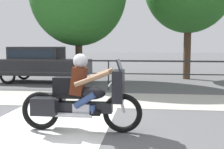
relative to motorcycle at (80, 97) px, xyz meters
name	(u,v)px	position (x,y,z in m)	size (l,w,h in m)	color
ground_plane	(73,133)	(-0.13, -0.12, -0.69)	(120.00, 120.00, 0.00)	#565659
sidewalk_band	(101,99)	(-0.13, 3.28, -0.68)	(44.00, 2.40, 0.01)	#B7B2A8
crosswalk_band	(35,134)	(-0.81, -0.32, -0.68)	(2.67, 6.00, 0.01)	silver
fence_railing	(108,66)	(-0.13, 5.19, 0.21)	(36.00, 0.05, 1.14)	#232326
motorcycle	(80,97)	(0.00, 0.00, 0.00)	(2.44, 0.76, 1.54)	black
parked_car	(41,62)	(-3.52, 7.07, 0.25)	(4.28, 1.78, 1.63)	#232326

